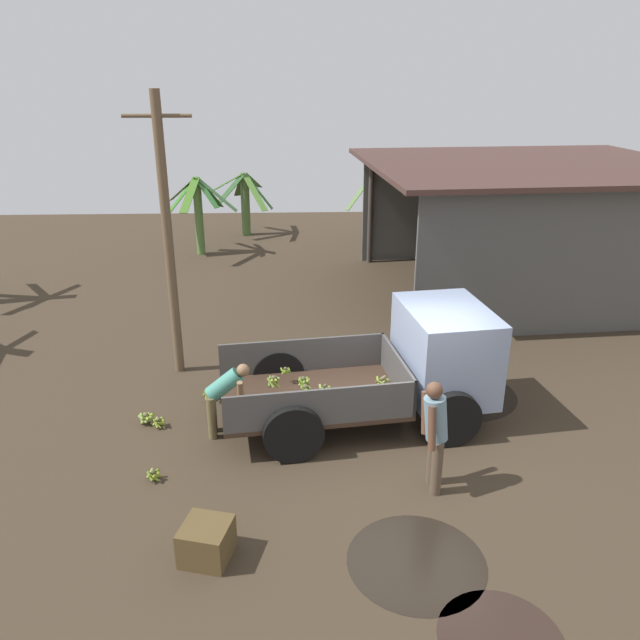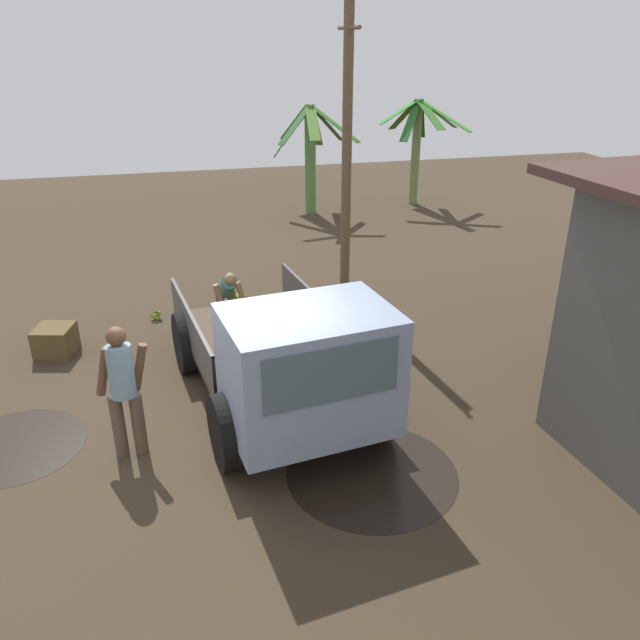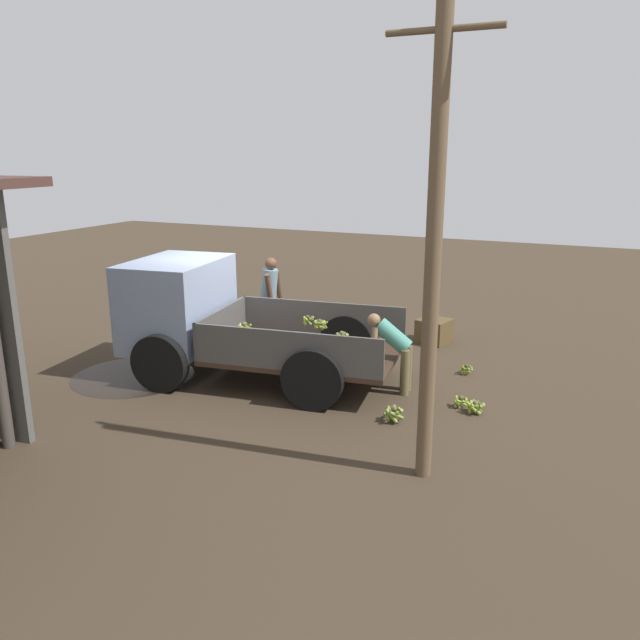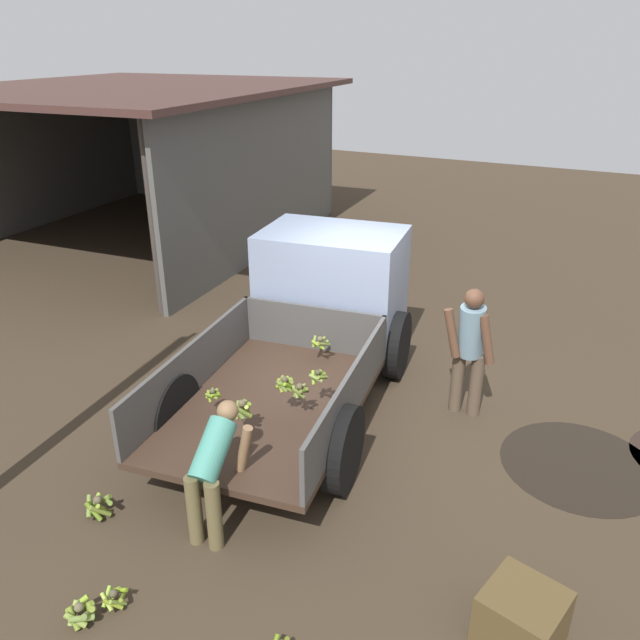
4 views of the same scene
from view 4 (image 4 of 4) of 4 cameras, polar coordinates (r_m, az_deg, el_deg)
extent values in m
plane|color=#3C3022|center=(8.54, 4.63, -6.69)|extent=(36.00, 36.00, 0.00)
cylinder|color=black|center=(7.79, 22.62, -12.14)|extent=(1.73, 1.73, 0.01)
cylinder|color=black|center=(10.11, -0.88, -1.36)|extent=(2.07, 2.07, 0.01)
cube|color=#3C2A1F|center=(7.29, -4.61, -7.86)|extent=(3.26, 2.37, 0.08)
cube|color=#4D4B4A|center=(7.52, -11.52, -4.19)|extent=(3.01, 0.45, 0.62)
cube|color=#4D4B4A|center=(6.82, 2.83, -6.83)|extent=(3.01, 0.45, 0.62)
cube|color=#4D4B4A|center=(8.34, -0.65, -0.68)|extent=(0.31, 1.98, 0.62)
cube|color=#8898B7|center=(8.92, 1.13, 3.52)|extent=(1.61, 2.11, 1.49)
cube|color=#4C606B|center=(9.45, 2.46, 6.62)|extent=(0.24, 1.55, 0.66)
cylinder|color=black|center=(9.38, -5.27, -0.43)|extent=(0.97, 0.34, 0.95)
cylinder|color=black|center=(8.80, 7.05, -2.27)|extent=(0.97, 0.34, 0.95)
cylinder|color=black|center=(7.41, -13.41, -8.33)|extent=(0.97, 0.34, 0.95)
cylinder|color=black|center=(6.66, 2.12, -11.69)|extent=(0.97, 0.34, 0.95)
sphere|color=brown|center=(6.78, -1.90, -6.11)|extent=(0.07, 0.07, 0.07)
cylinder|color=olive|center=(6.86, -1.85, -6.13)|extent=(0.10, 0.15, 0.10)
cylinder|color=olive|center=(6.84, -2.13, -6.46)|extent=(0.12, 0.07, 0.14)
cylinder|color=olive|center=(6.79, -2.27, -6.60)|extent=(0.11, 0.13, 0.13)
cylinder|color=olive|center=(6.77, -1.94, -6.71)|extent=(0.09, 0.14, 0.12)
cylinder|color=olive|center=(6.77, -1.46, -6.52)|extent=(0.15, 0.05, 0.10)
cylinder|color=olive|center=(6.83, -1.44, -6.33)|extent=(0.12, 0.14, 0.11)
sphere|color=brown|center=(7.04, -9.82, -6.42)|extent=(0.06, 0.06, 0.06)
cylinder|color=olive|center=(7.10, -10.03, -6.61)|extent=(0.13, 0.07, 0.11)
cylinder|color=olive|center=(7.06, -10.09, -6.87)|extent=(0.10, 0.11, 0.13)
cylinder|color=olive|center=(7.01, -9.91, -6.88)|extent=(0.08, 0.14, 0.08)
cylinder|color=#7DAA22|center=(7.02, -9.49, -6.83)|extent=(0.14, 0.06, 0.09)
cylinder|color=olive|center=(7.06, -9.34, -6.60)|extent=(0.12, 0.12, 0.09)
cylinder|color=olive|center=(7.11, -9.74, -6.55)|extent=(0.09, 0.13, 0.11)
sphere|color=brown|center=(8.00, 0.02, -1.76)|extent=(0.07, 0.07, 0.07)
cylinder|color=olive|center=(8.05, 0.47, -2.08)|extent=(0.14, 0.15, 0.15)
cylinder|color=#8DA341|center=(8.09, -0.03, -1.99)|extent=(0.12, 0.16, 0.15)
cylinder|color=olive|center=(8.03, -0.53, -2.01)|extent=(0.19, 0.09, 0.11)
cylinder|color=olive|center=(7.96, -0.19, -2.30)|extent=(0.05, 0.19, 0.12)
cylinder|color=olive|center=(7.97, 0.38, -2.23)|extent=(0.19, 0.11, 0.10)
sphere|color=#49422F|center=(6.97, -0.21, -4.82)|extent=(0.07, 0.07, 0.07)
cylinder|color=olive|center=(6.96, 0.22, -5.27)|extent=(0.17, 0.07, 0.10)
cylinder|color=#5A7320|center=(7.03, 0.11, -5.15)|extent=(0.09, 0.14, 0.15)
cylinder|color=#81A834|center=(7.05, -0.30, -5.11)|extent=(0.12, 0.13, 0.15)
cylinder|color=#89B132|center=(7.00, -0.61, -5.29)|extent=(0.14, 0.11, 0.15)
cylinder|color=olive|center=(6.93, -0.39, -5.34)|extent=(0.06, 0.17, 0.10)
sphere|color=brown|center=(6.60, -7.15, -7.58)|extent=(0.08, 0.08, 0.08)
cylinder|color=olive|center=(6.69, -7.27, -7.94)|extent=(0.15, 0.13, 0.18)
cylinder|color=olive|center=(6.66, -7.54, -8.14)|extent=(0.16, 0.09, 0.19)
cylinder|color=olive|center=(6.60, -7.49, -8.34)|extent=(0.07, 0.18, 0.16)
cylinder|color=olive|center=(6.58, -7.01, -8.38)|extent=(0.16, 0.16, 0.16)
cylinder|color=#98AD41|center=(6.64, -6.64, -8.18)|extent=(0.16, 0.11, 0.18)
cylinder|color=olive|center=(6.67, -6.78, -8.02)|extent=(0.08, 0.16, 0.19)
sphere|color=brown|center=(6.81, -3.27, -5.46)|extent=(0.08, 0.08, 0.08)
cylinder|color=olive|center=(6.86, -3.67, -5.69)|extent=(0.16, 0.06, 0.12)
cylinder|color=olive|center=(6.82, -3.64, -6.00)|extent=(0.12, 0.13, 0.15)
cylinder|color=olive|center=(6.79, -3.52, -6.06)|extent=(0.05, 0.15, 0.13)
cylinder|color=olive|center=(6.79, -3.20, -6.12)|extent=(0.12, 0.14, 0.14)
cylinder|color=#74A121|center=(6.80, -2.89, -6.00)|extent=(0.16, 0.07, 0.13)
cylinder|color=olive|center=(6.85, -2.79, -5.75)|extent=(0.13, 0.14, 0.13)
cylinder|color=#8DA139|center=(6.88, -3.06, -5.69)|extent=(0.05, 0.15, 0.14)
cylinder|color=olive|center=(6.88, -3.36, -5.63)|extent=(0.13, 0.14, 0.13)
cube|color=#51524E|center=(18.45, -8.81, 15.62)|extent=(0.57, 6.53, 3.34)
cube|color=#51524E|center=(17.56, -24.68, 13.32)|extent=(7.60, 0.64, 3.34)
cube|color=#51524E|center=(13.67, -5.14, 12.78)|extent=(7.60, 0.64, 3.34)
cube|color=#442B26|center=(15.19, -16.92, 19.65)|extent=(8.92, 7.92, 0.12)
cylinder|color=#3F3833|center=(10.81, -15.01, 8.94)|extent=(0.16, 0.16, 3.34)
cylinder|color=brown|center=(8.11, 14.04, -5.81)|extent=(0.17, 0.17, 0.84)
cylinder|color=brown|center=(8.15, 12.43, -5.48)|extent=(0.17, 0.17, 0.84)
cylinder|color=gray|center=(7.76, 13.69, -1.00)|extent=(0.38, 0.31, 0.68)
sphere|color=brown|center=(7.54, 13.93, 1.90)|extent=(0.24, 0.24, 0.24)
cylinder|color=brown|center=(7.65, 15.01, -1.76)|extent=(0.11, 0.24, 0.63)
cylinder|color=brown|center=(7.72, 11.99, -1.19)|extent=(0.11, 0.26, 0.63)
cylinder|color=brown|center=(6.21, -11.41, -16.64)|extent=(0.16, 0.16, 0.74)
cylinder|color=brown|center=(6.12, -9.66, -17.20)|extent=(0.16, 0.16, 0.74)
cylinder|color=teal|center=(5.97, -9.79, -11.65)|extent=(0.65, 0.33, 0.57)
sphere|color=#8C6746|center=(6.06, -8.44, -8.23)|extent=(0.21, 0.21, 0.21)
cylinder|color=#8C6746|center=(6.30, -9.98, -10.84)|extent=(0.12, 0.24, 0.56)
cylinder|color=#8C6746|center=(6.14, -6.98, -11.71)|extent=(0.12, 0.22, 0.56)
sphere|color=#4E4632|center=(5.96, -18.35, -22.63)|extent=(0.07, 0.07, 0.07)
cylinder|color=olive|center=(5.98, -17.60, -22.96)|extent=(0.16, 0.12, 0.11)
cylinder|color=olive|center=(6.02, -17.87, -22.44)|extent=(0.06, 0.18, 0.09)
cylinder|color=#91AF31|center=(6.04, -18.30, -22.80)|extent=(0.12, 0.11, 0.16)
cylinder|color=#86AE3A|center=(6.02, -18.93, -22.81)|extent=(0.17, 0.09, 0.11)
cylinder|color=#9BAE41|center=(5.98, -18.92, -23.20)|extent=(0.09, 0.17, 0.11)
cylinder|color=olive|center=(5.96, -18.39, -23.44)|extent=(0.12, 0.15, 0.13)
cylinder|color=olive|center=(5.97, -17.99, -23.37)|extent=(0.15, 0.08, 0.14)
sphere|color=brown|center=(5.92, -21.18, -23.29)|extent=(0.08, 0.08, 0.08)
cylinder|color=#8EA238|center=(5.98, -20.37, -23.40)|extent=(0.12, 0.20, 0.14)
cylinder|color=olive|center=(6.01, -20.67, -23.32)|extent=(0.08, 0.19, 0.16)
cylinder|color=olive|center=(6.01, -21.29, -23.06)|extent=(0.20, 0.15, 0.12)
cylinder|color=#859F47|center=(6.01, -21.59, -23.62)|extent=(0.18, 0.09, 0.18)
cylinder|color=olive|center=(5.97, -21.61, -24.01)|extent=(0.11, 0.17, 0.18)
cylinder|color=olive|center=(5.92, -21.46, -24.17)|extent=(0.11, 0.20, 0.14)
cylinder|color=#7F9D45|center=(5.90, -20.98, -24.13)|extent=(0.19, 0.16, 0.12)
cylinder|color=olive|center=(5.94, -20.37, -23.80)|extent=(0.20, 0.12, 0.14)
sphere|color=brown|center=(6.82, -19.66, -15.24)|extent=(0.09, 0.09, 0.09)
cylinder|color=olive|center=(6.87, -18.81, -15.39)|extent=(0.16, 0.22, 0.14)
cylinder|color=olive|center=(6.92, -19.26, -15.31)|extent=(0.11, 0.22, 0.18)
cylinder|color=olive|center=(6.92, -19.96, -15.50)|extent=(0.21, 0.08, 0.19)
cylinder|color=olive|center=(6.87, -20.36, -15.68)|extent=(0.20, 0.18, 0.15)
cylinder|color=olive|center=(6.84, -20.00, -16.12)|extent=(0.05, 0.20, 0.19)
cylinder|color=olive|center=(6.81, -19.45, -16.16)|extent=(0.19, 0.16, 0.19)
cylinder|color=olive|center=(6.85, -19.16, -16.04)|extent=(0.17, 0.06, 0.21)
cube|color=brown|center=(5.66, 17.97, -24.48)|extent=(0.71, 0.71, 0.48)
camera|label=1|loc=(7.94, 82.08, 13.52)|focal=35.00mm
camera|label=2|loc=(13.97, 19.77, 24.86)|focal=35.00mm
camera|label=3|loc=(12.19, -60.02, 9.58)|focal=35.00mm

